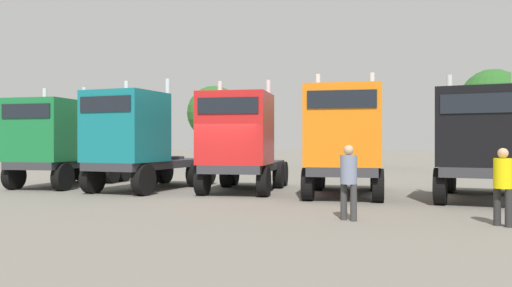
# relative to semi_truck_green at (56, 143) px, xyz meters

# --- Properties ---
(ground) EXTENTS (200.00, 200.00, 0.00)m
(ground) POSITION_rel_semi_truck_green_xyz_m (8.01, -0.73, -1.87)
(ground) COLOR slate
(semi_truck_green) EXTENTS (3.32, 6.34, 4.19)m
(semi_truck_green) POSITION_rel_semi_truck_green_xyz_m (0.00, 0.00, 0.00)
(semi_truck_green) COLOR #333338
(semi_truck_green) RESTS_ON ground
(semi_truck_teal) EXTENTS (2.58, 6.26, 4.34)m
(semi_truck_teal) POSITION_rel_semi_truck_green_xyz_m (4.08, -0.18, 0.09)
(semi_truck_teal) COLOR #333338
(semi_truck_teal) RESTS_ON ground
(semi_truck_red) EXTENTS (3.47, 6.03, 4.24)m
(semi_truck_red) POSITION_rel_semi_truck_green_xyz_m (7.98, 0.69, 0.04)
(semi_truck_red) COLOR #333338
(semi_truck_red) RESTS_ON ground
(semi_truck_orange) EXTENTS (3.48, 6.34, 4.32)m
(semi_truck_orange) POSITION_rel_semi_truck_green_xyz_m (11.87, 0.59, 0.09)
(semi_truck_orange) COLOR #333338
(semi_truck_orange) RESTS_ON ground
(semi_truck_black) EXTENTS (2.85, 6.48, 4.10)m
(semi_truck_black) POSITION_rel_semi_truck_green_xyz_m (16.14, 0.89, -0.05)
(semi_truck_black) COLOR #333338
(semi_truck_black) RESTS_ON ground
(visitor_in_hivis) EXTENTS (0.56, 0.56, 1.76)m
(visitor_in_hivis) POSITION_rel_semi_truck_green_xyz_m (16.41, -3.98, -0.85)
(visitor_in_hivis) COLOR #2A2A2A
(visitor_in_hivis) RESTS_ON ground
(visitor_with_camera) EXTENTS (0.52, 0.52, 1.82)m
(visitor_with_camera) POSITION_rel_semi_truck_green_xyz_m (13.02, -4.38, -0.81)
(visitor_with_camera) COLOR #353535
(visitor_with_camera) RESTS_ON ground
(oak_far_left) EXTENTS (3.85, 3.85, 5.89)m
(oak_far_left) POSITION_rel_semi_truck_green_xyz_m (-0.68, 16.23, 2.09)
(oak_far_left) COLOR #4C3823
(oak_far_left) RESTS_ON ground
(oak_far_centre) EXTENTS (3.83, 3.83, 5.54)m
(oak_far_centre) POSITION_rel_semi_truck_green_xyz_m (8.45, 21.07, 1.75)
(oak_far_centre) COLOR #4C3823
(oak_far_centre) RESTS_ON ground
(oak_far_right) EXTENTS (3.92, 3.92, 6.40)m
(oak_far_right) POSITION_rel_semi_truck_green_xyz_m (17.49, 18.18, 2.56)
(oak_far_right) COLOR #4C3823
(oak_far_right) RESTS_ON ground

